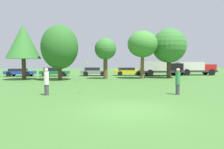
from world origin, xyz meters
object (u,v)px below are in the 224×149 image
tree_2 (105,50)px  tree_3 (143,44)px  parked_car_yellow (128,71)px  person_thrower (46,81)px  delivery_truck_red (194,68)px  tree_0 (23,42)px  parked_car_blue (20,72)px  delivery_truck_black (160,68)px  tree_1 (60,47)px  tree_4 (169,46)px  person_catcher (178,81)px  frisbee (87,63)px  parked_car_grey (94,71)px  parked_car_green (54,72)px

tree_2 → tree_3: bearing=0.4°
parked_car_yellow → person_thrower: bearing=-111.0°
parked_car_yellow → delivery_truck_red: (10.63, -0.24, 0.53)m
tree_0 → tree_3: 14.38m
parked_car_blue → delivery_truck_black: delivery_truck_black is taller
tree_1 → tree_4: size_ratio=0.99×
person_catcher → delivery_truck_black: (4.93, 19.17, 0.33)m
frisbee → delivery_truck_red: size_ratio=0.04×
frisbee → delivery_truck_black: size_ratio=0.04×
person_thrower → parked_car_yellow: person_thrower is taller
tree_3 → parked_car_grey: 9.37m
person_thrower → tree_0: tree_0 is taller
tree_4 → parked_car_grey: 11.67m
frisbee → parked_car_green: frisbee is taller
tree_0 → parked_car_blue: 7.84m
tree_0 → parked_car_green: tree_0 is taller
parked_car_blue → parked_car_yellow: 16.14m
parked_car_blue → delivery_truck_red: 26.77m
tree_2 → person_thrower: bearing=-109.8°
person_catcher → tree_1: tree_1 is taller
tree_0 → delivery_truck_red: size_ratio=1.01×
parked_car_green → parked_car_yellow: (11.10, 0.68, -0.01)m
tree_0 → parked_car_green: (2.57, 6.15, -3.81)m
parked_car_blue → delivery_truck_red: bearing=3.2°
delivery_truck_black → delivery_truck_red: bearing=9.6°
person_catcher → delivery_truck_red: size_ratio=0.27×
parked_car_green → parked_car_grey: bearing=4.7°
tree_1 → parked_car_green: (-1.80, 7.24, -3.13)m
frisbee → person_catcher: bearing=-6.7°
person_thrower → delivery_truck_red: 27.24m
frisbee → tree_0: (-7.70, 12.58, 2.41)m
parked_car_blue → parked_car_yellow: bearing=4.3°
tree_1 → tree_2: bearing=12.5°
tree_1 → parked_car_blue: tree_1 is taller
person_thrower → person_catcher: (8.49, -0.55, 0.01)m
person_catcher → tree_0: bearing=-40.7°
person_catcher → parked_car_blue: (-16.06, 19.64, -0.27)m
tree_0 → parked_car_yellow: bearing=26.5°
person_catcher → frisbee: 6.05m
tree_1 → tree_0: bearing=165.9°
frisbee → tree_0: size_ratio=0.04×
tree_1 → delivery_truck_black: size_ratio=0.92×
parked_car_grey → parked_car_yellow: bearing=7.9°
tree_3 → tree_2: bearing=-179.6°
tree_0 → parked_car_yellow: tree_0 is taller
person_thrower → frisbee: bearing=7.0°
tree_1 → parked_car_blue: (-6.83, 7.46, -3.17)m
person_thrower → delivery_truck_black: bearing=57.9°
person_thrower → delivery_truck_black: 22.96m
tree_0 → parked_car_green: size_ratio=1.53×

